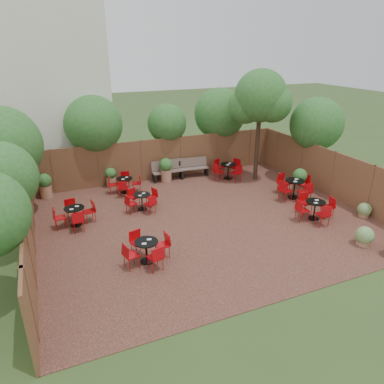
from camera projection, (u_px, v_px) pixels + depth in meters
name	position (u px, v px, depth m)	size (l,w,h in m)	color
ground	(205.00, 220.00, 13.53)	(80.00, 80.00, 0.00)	#354F23
courtyard_paving	(205.00, 219.00, 13.52)	(12.00, 10.00, 0.02)	#311A14
fence_back	(162.00, 159.00, 17.40)	(12.00, 0.08, 2.00)	#4F321D
fence_left	(29.00, 225.00, 10.98)	(0.08, 10.00, 2.00)	#4F321D
fence_right	(332.00, 174.00, 15.31)	(0.08, 10.00, 2.00)	#4F321D
neighbour_building	(52.00, 93.00, 17.17)	(5.00, 4.00, 8.00)	silver
overhang_foliage	(139.00, 133.00, 14.74)	(15.83, 10.66, 2.80)	#255E1E
courtyard_tree	(260.00, 100.00, 16.11)	(2.60, 2.50, 5.18)	black
park_bench_left	(167.00, 170.00, 17.31)	(1.55, 0.53, 0.95)	brown
park_bench_right	(193.00, 167.00, 17.81)	(1.53, 0.63, 0.92)	brown
bistro_tables	(204.00, 197.00, 14.38)	(10.53, 7.15, 0.92)	black
planters	(165.00, 177.00, 16.08)	(10.94, 4.53, 1.15)	#9B684D
low_shrubs	(378.00, 234.00, 11.83)	(2.24, 3.06, 0.71)	#9B684D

